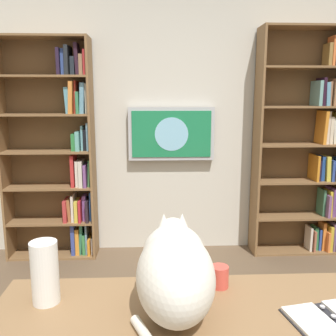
# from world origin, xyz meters

# --- Properties ---
(wall_back) EXTENTS (4.52, 0.06, 2.70)m
(wall_back) POSITION_xyz_m (0.00, -2.23, 1.35)
(wall_back) COLOR beige
(wall_back) RESTS_ON ground
(bookshelf_left) EXTENTS (0.88, 0.28, 2.23)m
(bookshelf_left) POSITION_xyz_m (-1.34, -2.06, 1.10)
(bookshelf_left) COLOR brown
(bookshelf_left) RESTS_ON ground
(bookshelf_right) EXTENTS (0.87, 0.28, 2.12)m
(bookshelf_right) POSITION_xyz_m (1.13, -2.06, 1.04)
(bookshelf_right) COLOR brown
(bookshelf_right) RESTS_ON ground
(wall_mounted_tv) EXTENTS (0.85, 0.07, 0.53)m
(wall_mounted_tv) POSITION_xyz_m (0.04, -2.15, 1.22)
(wall_mounted_tv) COLOR #B7B7BC
(cat) EXTENTS (0.32, 0.59, 0.36)m
(cat) POSITION_xyz_m (0.15, 0.19, 0.92)
(cat) COLOR silver
(cat) RESTS_ON desk
(open_binder) EXTENTS (0.37, 0.28, 0.02)m
(open_binder) POSITION_xyz_m (-0.44, 0.29, 0.75)
(open_binder) COLOR #26262B
(open_binder) RESTS_ON desk
(paper_towel_roll) EXTENTS (0.11, 0.11, 0.26)m
(paper_towel_roll) POSITION_xyz_m (0.67, 0.11, 0.87)
(paper_towel_roll) COLOR white
(paper_towel_roll) RESTS_ON desk
(coffee_mug) EXTENTS (0.08, 0.08, 0.10)m
(coffee_mug) POSITION_xyz_m (-0.06, 0.02, 0.79)
(coffee_mug) COLOR #D84C3F
(coffee_mug) RESTS_ON desk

